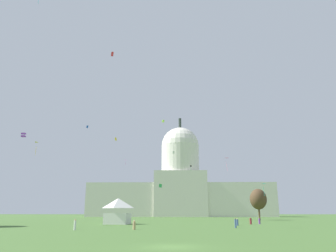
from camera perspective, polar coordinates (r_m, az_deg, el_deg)
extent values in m
plane|color=#42662D|center=(29.53, 0.63, -20.26)|extent=(800.00, 800.00, 0.00)
cube|color=silver|center=(209.84, -5.72, -12.69)|extent=(56.48, 22.98, 19.95)
cube|color=silver|center=(210.03, 10.13, -12.54)|extent=(56.48, 22.98, 19.95)
cube|color=silver|center=(208.17, 2.20, -11.78)|extent=(31.69, 25.28, 26.93)
cylinder|color=silver|center=(210.45, 2.14, -5.78)|extent=(23.74, 23.74, 17.10)
sphere|color=silver|center=(211.94, 2.12, -3.50)|extent=(23.90, 23.90, 23.90)
cylinder|color=#2D3833|center=(215.41, 2.08, 0.48)|extent=(1.80, 1.80, 6.54)
cube|color=white|center=(82.52, -8.77, -15.64)|extent=(5.90, 5.93, 2.56)
pyramid|color=white|center=(82.53, -8.67, -13.12)|extent=(6.20, 6.23, 2.34)
cylinder|color=#4C3823|center=(126.39, 15.58, -14.32)|extent=(0.59, 0.59, 5.14)
ellipsoid|color=#4C3823|center=(126.47, 15.42, -12.16)|extent=(8.72, 8.90, 7.37)
cylinder|color=maroon|center=(83.47, 14.18, -15.77)|extent=(0.64, 0.64, 1.37)
sphere|color=brown|center=(83.45, 14.15, -15.23)|extent=(0.31, 0.31, 0.23)
cylinder|color=#3D5684|center=(75.29, 11.97, -16.09)|extent=(0.54, 0.54, 1.28)
sphere|color=tan|center=(75.27, 11.94, -15.51)|extent=(0.32, 0.32, 0.25)
cylinder|color=silver|center=(57.86, -15.87, -16.27)|extent=(0.46, 0.46, 1.49)
sphere|color=tan|center=(57.83, -15.81, -15.41)|extent=(0.31, 0.31, 0.24)
cylinder|color=#703D93|center=(85.88, 15.61, -15.67)|extent=(0.65, 0.65, 1.29)
sphere|color=beige|center=(85.86, 15.58, -15.17)|extent=(0.30, 0.30, 0.21)
cylinder|color=tan|center=(57.31, -5.90, -16.84)|extent=(0.50, 0.50, 1.29)
sphere|color=beige|center=(57.28, -5.88, -16.07)|extent=(0.27, 0.27, 0.25)
cylinder|color=#3D5684|center=(64.09, 11.65, -16.29)|extent=(0.45, 0.45, 1.54)
sphere|color=brown|center=(64.07, 11.61, -15.50)|extent=(0.30, 0.30, 0.22)
cube|color=purple|center=(80.92, -23.85, -1.64)|extent=(0.83, 0.86, 0.44)
cube|color=purple|center=(81.04, -23.81, -1.23)|extent=(0.83, 0.86, 0.44)
cube|color=yellow|center=(134.60, -9.07, -2.25)|extent=(0.95, 0.94, 1.38)
cube|color=white|center=(161.39, 0.98, -4.60)|extent=(0.95, 0.31, 1.33)
cube|color=green|center=(123.19, -1.33, -10.34)|extent=(1.09, 0.67, 1.43)
cube|color=#8CD133|center=(189.20, -0.85, 0.74)|extent=(1.47, 1.44, 0.73)
cube|color=#8CD133|center=(189.38, -0.85, 0.93)|extent=(1.47, 1.44, 0.73)
cylinder|color=red|center=(188.95, -0.84, 0.46)|extent=(0.22, 0.07, 1.42)
pyramid|color=gold|center=(95.40, -21.59, -2.98)|extent=(1.40, 1.65, 0.28)
cylinder|color=gold|center=(95.11, -22.01, -4.02)|extent=(0.16, 0.08, 2.38)
cube|color=blue|center=(134.55, -13.85, -0.12)|extent=(0.81, 0.80, 1.06)
pyramid|color=pink|center=(99.83, 10.14, -5.71)|extent=(1.15, 0.62, 0.15)
cylinder|color=pink|center=(99.25, 10.17, -6.85)|extent=(0.36, 0.48, 2.97)
pyramid|color=teal|center=(111.38, 16.36, -9.76)|extent=(1.33, 0.87, 0.15)
cylinder|color=teal|center=(111.54, 16.33, -10.84)|extent=(0.31, 0.31, 2.94)
cube|color=black|center=(171.37, 3.98, -6.96)|extent=(0.82, 0.46, 0.89)
cylinder|color=green|center=(171.18, 3.96, -7.44)|extent=(0.24, 0.36, 1.95)
cube|color=red|center=(106.80, -9.66, 12.24)|extent=(0.89, 0.17, 1.56)
pyramid|color=#D1339E|center=(173.17, -7.28, -6.05)|extent=(1.54, 1.52, 0.31)
cylinder|color=#D1339E|center=(173.31, -7.38, -6.47)|extent=(0.26, 0.18, 1.36)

